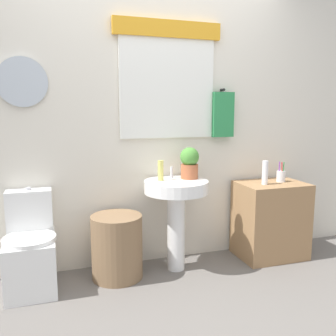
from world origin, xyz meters
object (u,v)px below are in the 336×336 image
at_px(soap_bottle, 161,170).
at_px(lotion_bottle, 265,173).
at_px(wooden_cabinet, 270,220).
at_px(toothbrush_cup, 281,176).
at_px(toilet, 31,251).
at_px(pedestal_sink, 176,202).
at_px(laundry_hamper, 117,247).
at_px(potted_plant, 190,162).

distance_m(soap_bottle, lotion_bottle, 0.95).
height_order(wooden_cabinet, toothbrush_cup, toothbrush_cup).
bearing_deg(soap_bottle, toilet, -179.07).
height_order(pedestal_sink, soap_bottle, soap_bottle).
relative_size(laundry_hamper, potted_plant, 1.94).
bearing_deg(laundry_hamper, wooden_cabinet, 0.00).
bearing_deg(lotion_bottle, wooden_cabinet, 20.89).
xyz_separation_m(wooden_cabinet, lotion_bottle, (-0.10, -0.04, 0.46)).
distance_m(toilet, wooden_cabinet, 2.09).
relative_size(laundry_hamper, lotion_bottle, 2.44).
relative_size(wooden_cabinet, potted_plant, 2.60).
distance_m(laundry_hamper, wooden_cabinet, 1.43).
relative_size(toilet, pedestal_sink, 0.98).
xyz_separation_m(laundry_hamper, wooden_cabinet, (1.43, 0.00, 0.09)).
height_order(soap_bottle, lotion_bottle, soap_bottle).
relative_size(toilet, potted_plant, 2.83).
height_order(pedestal_sink, potted_plant, potted_plant).
height_order(wooden_cabinet, lotion_bottle, lotion_bottle).
relative_size(potted_plant, lotion_bottle, 1.26).
bearing_deg(wooden_cabinet, toilet, 179.09).
bearing_deg(soap_bottle, wooden_cabinet, -2.74).
bearing_deg(potted_plant, toothbrush_cup, -2.59).
relative_size(lotion_bottle, toothbrush_cup, 1.15).
bearing_deg(potted_plant, soap_bottle, -177.80).
distance_m(toilet, toothbrush_cup, 2.24).
bearing_deg(toilet, wooden_cabinet, -0.91).
height_order(laundry_hamper, potted_plant, potted_plant).
xyz_separation_m(lotion_bottle, toothbrush_cup, (0.21, 0.06, -0.05)).
xyz_separation_m(pedestal_sink, soap_bottle, (-0.12, 0.05, 0.27)).
height_order(lotion_bottle, toothbrush_cup, lotion_bottle).
bearing_deg(soap_bottle, pedestal_sink, -22.62).
bearing_deg(toothbrush_cup, soap_bottle, 178.49).
bearing_deg(laundry_hamper, pedestal_sink, 0.00).
xyz_separation_m(laundry_hamper, toothbrush_cup, (1.54, 0.02, 0.49)).
xyz_separation_m(laundry_hamper, lotion_bottle, (1.33, -0.04, 0.54)).
height_order(toilet, soap_bottle, soap_bottle).
xyz_separation_m(soap_bottle, toothbrush_cup, (1.15, -0.03, -0.11)).
bearing_deg(laundry_hamper, toilet, 177.10).
xyz_separation_m(potted_plant, toothbrush_cup, (0.89, -0.04, -0.16)).
relative_size(soap_bottle, potted_plant, 0.63).
xyz_separation_m(soap_bottle, lotion_bottle, (0.94, -0.09, -0.05)).
distance_m(soap_bottle, toothbrush_cup, 1.15).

